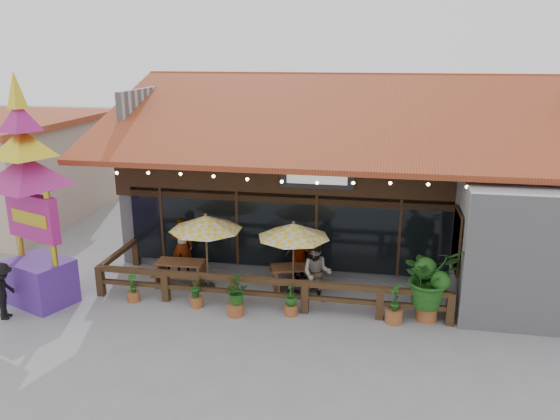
% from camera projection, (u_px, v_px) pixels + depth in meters
% --- Properties ---
extents(ground, '(100.00, 100.00, 0.00)m').
position_uv_depth(ground, '(325.00, 306.00, 15.29)').
color(ground, gray).
rests_on(ground, ground).
extents(restaurant_building, '(15.50, 14.73, 6.09)m').
position_uv_depth(restaurant_building, '(351.00, 177.00, 20.86)').
color(restaurant_building, '#9F9FA3').
rests_on(restaurant_building, ground).
extents(patio_railing, '(10.00, 2.60, 0.92)m').
position_uv_depth(patio_railing, '(244.00, 283.00, 15.26)').
color(patio_railing, '#452C18').
rests_on(patio_railing, ground).
extents(umbrella_left, '(2.85, 2.85, 2.32)m').
position_uv_depth(umbrella_left, '(206.00, 223.00, 15.95)').
color(umbrella_left, brown).
rests_on(umbrella_left, ground).
extents(umbrella_right, '(2.30, 2.30, 2.24)m').
position_uv_depth(umbrella_right, '(294.00, 231.00, 15.49)').
color(umbrella_right, brown).
rests_on(umbrella_right, ground).
extents(picnic_table_left, '(1.50, 1.31, 0.70)m').
position_uv_depth(picnic_table_left, '(181.00, 268.00, 16.69)').
color(picnic_table_left, brown).
rests_on(picnic_table_left, ground).
extents(picnic_table_right, '(1.78, 1.66, 0.70)m').
position_uv_depth(picnic_table_right, '(296.00, 273.00, 16.31)').
color(picnic_table_right, brown).
rests_on(picnic_table_right, ground).
extents(thai_sign_tower, '(3.28, 3.28, 6.87)m').
position_uv_depth(thai_sign_tower, '(27.00, 178.00, 14.49)').
color(thai_sign_tower, '#4E268E').
rests_on(thai_sign_tower, ground).
extents(tropical_plant, '(1.93, 1.86, 2.07)m').
position_uv_depth(tropical_plant, '(430.00, 278.00, 14.17)').
color(tropical_plant, brown).
rests_on(tropical_plant, ground).
extents(diner_a, '(0.68, 0.45, 1.87)m').
position_uv_depth(diner_a, '(182.00, 246.00, 17.26)').
color(diner_a, '#341E10').
rests_on(diner_a, ground).
extents(diner_b, '(0.85, 0.67, 1.74)m').
position_uv_depth(diner_b, '(317.00, 273.00, 15.31)').
color(diner_b, '#341E10').
rests_on(diner_b, ground).
extents(diner_c, '(1.01, 0.61, 1.61)m').
position_uv_depth(diner_c, '(300.00, 257.00, 16.67)').
color(diner_c, '#341E10').
rests_on(diner_c, ground).
extents(pedestrian, '(0.81, 1.12, 1.55)m').
position_uv_depth(pedestrian, '(3.00, 291.00, 14.39)').
color(pedestrian, black).
rests_on(pedestrian, ground).
extents(planter_a, '(0.34, 0.34, 0.84)m').
position_uv_depth(planter_a, '(133.00, 290.00, 15.48)').
color(planter_a, brown).
rests_on(planter_a, ground).
extents(planter_b, '(0.38, 0.41, 0.90)m').
position_uv_depth(planter_b, '(196.00, 293.00, 15.14)').
color(planter_b, brown).
rests_on(planter_b, ground).
extents(planter_c, '(0.86, 0.86, 1.08)m').
position_uv_depth(planter_c, '(235.00, 295.00, 14.58)').
color(planter_c, brown).
rests_on(planter_c, ground).
extents(planter_d, '(0.45, 0.45, 0.89)m').
position_uv_depth(planter_d, '(291.00, 300.00, 14.64)').
color(planter_d, brown).
rests_on(planter_d, ground).
extents(planter_e, '(0.45, 0.45, 1.10)m').
position_uv_depth(planter_e, '(394.00, 307.00, 14.22)').
color(planter_e, brown).
rests_on(planter_e, ground).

